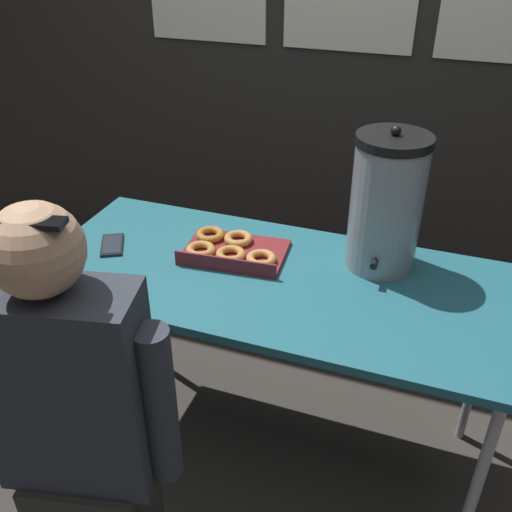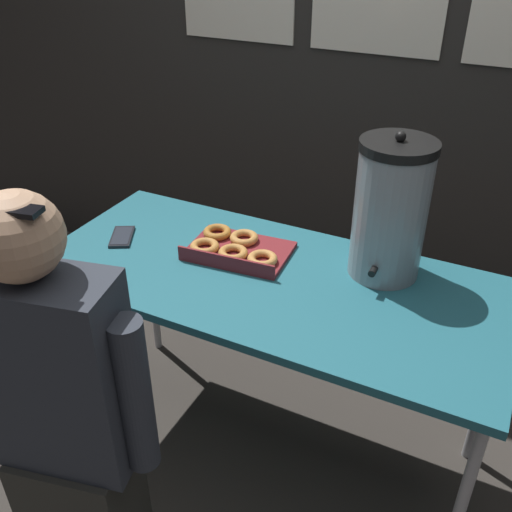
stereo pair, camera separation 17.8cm
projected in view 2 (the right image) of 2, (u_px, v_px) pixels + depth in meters
ground_plane at (266, 443)px, 2.20m from camera, size 12.00×12.00×0.00m
back_wall at (378, 30)px, 2.25m from camera, size 6.00×0.11×2.70m
folding_table at (268, 289)px, 1.82m from camera, size 1.49×0.66×0.78m
donut_box at (235, 249)px, 1.90m from camera, size 0.36×0.26×0.05m
coffee_urn at (390, 210)px, 1.70m from camera, size 0.23×0.26×0.46m
cell_phone at (122, 237)px, 2.00m from camera, size 0.13×0.16×0.01m
person_seated at (63, 420)px, 1.50m from camera, size 0.52×0.28×1.28m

